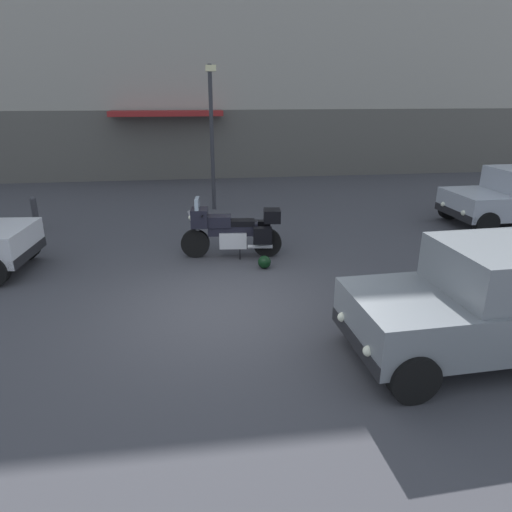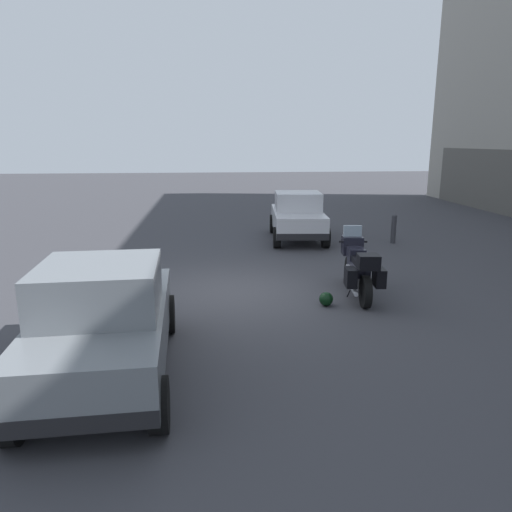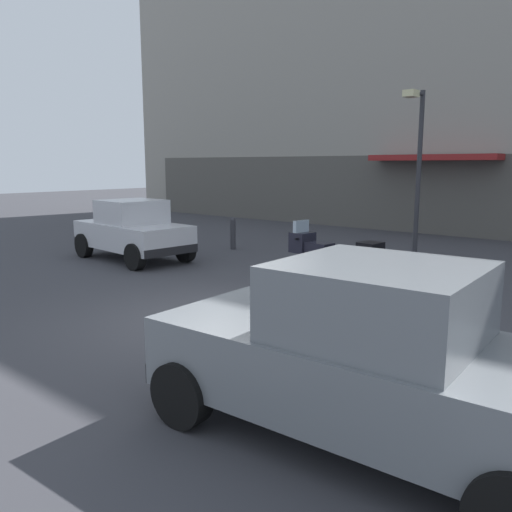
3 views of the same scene
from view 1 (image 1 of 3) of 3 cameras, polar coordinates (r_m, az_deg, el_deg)
name	(u,v)px [view 1 (image 1 of 3)]	position (r m, az deg, el deg)	size (l,w,h in m)	color
ground_plane	(221,310)	(7.89, -4.48, -6.78)	(80.00, 80.00, 0.00)	#38383D
building_facade_rear	(196,27)	(20.82, -7.51, 26.66)	(35.13, 3.40, 12.06)	gray
motorcycle	(233,230)	(10.14, -2.89, 3.24)	(2.26, 0.84, 1.36)	black
helmet	(264,262)	(9.60, 1.06, -0.76)	(0.28, 0.28, 0.28)	black
car_hatchback_near	(489,303)	(7.04, 27.25, -5.28)	(3.93, 1.94, 1.64)	slate
streetlamp_curbside	(212,123)	(14.02, -5.60, 16.26)	(0.28, 0.94, 4.27)	#2D2D33
bollard_curbside	(35,213)	(13.47, -26.02, 4.92)	(0.16, 0.16, 0.93)	#333338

